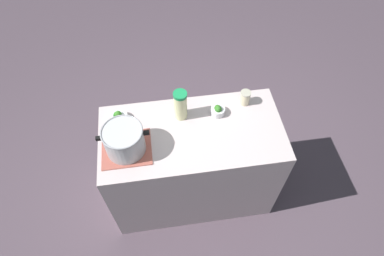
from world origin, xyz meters
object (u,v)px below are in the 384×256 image
Objects in this scene: lemonade_pitcher at (181,105)px; broccoli_bowl_center at (119,117)px; mason_jar at (245,98)px; cooking_pot at (124,140)px; broccoli_bowl_front at (218,110)px.

lemonade_pitcher is 0.46m from broccoli_bowl_center.
lemonade_pitcher is at bearing 6.59° from mason_jar.
cooking_pot is at bearing 18.02° from mason_jar.
mason_jar is (-0.49, -0.06, -0.07)m from lemonade_pitcher.
broccoli_bowl_center is at bearing -80.38° from cooking_pot.
mason_jar is 0.94× the size of broccoli_bowl_center.
mason_jar is at bearing -173.41° from lemonade_pitcher.
broccoli_bowl_front is at bearing -162.09° from cooking_pot.
cooking_pot is 2.81× the size of broccoli_bowl_center.
broccoli_bowl_front is (-0.67, -0.22, -0.08)m from cooking_pot.
cooking_pot is 2.99× the size of mason_jar.
lemonade_pitcher reaches higher than broccoli_bowl_center.
cooking_pot is at bearing 30.10° from lemonade_pitcher.
broccoli_bowl_front is 0.87× the size of broccoli_bowl_center.
broccoli_bowl_front is 0.72m from broccoli_bowl_center.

